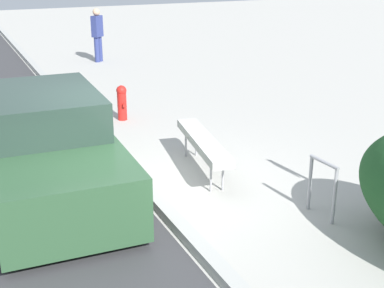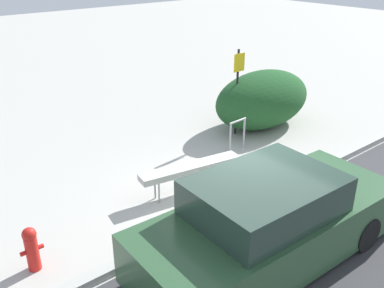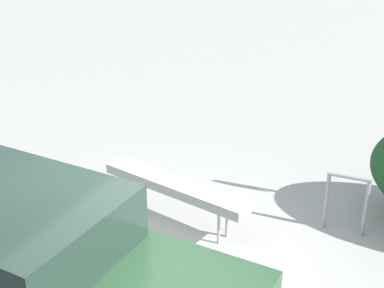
{
  "view_description": "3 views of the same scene",
  "coord_description": "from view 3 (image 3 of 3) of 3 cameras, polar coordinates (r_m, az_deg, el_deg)",
  "views": [
    {
      "loc": [
        7.01,
        -2.46,
        3.43
      ],
      "look_at": [
        0.95,
        0.33,
        1.04
      ],
      "focal_mm": 50.0,
      "sensor_mm": 36.0,
      "label": 1
    },
    {
      "loc": [
        -5.22,
        -4.84,
        4.59
      ],
      "look_at": [
        -0.39,
        1.09,
        1.09
      ],
      "focal_mm": 40.0,
      "sensor_mm": 36.0,
      "label": 2
    },
    {
      "loc": [
        2.63,
        -4.34,
        3.97
      ],
      "look_at": [
        -0.33,
        1.55,
        1.0
      ],
      "focal_mm": 50.0,
      "sensor_mm": 36.0,
      "label": 3
    }
  ],
  "objects": [
    {
      "name": "bike_rack",
      "position": [
        7.22,
        16.16,
        -5.51
      ],
      "size": [
        0.55,
        0.08,
        0.83
      ],
      "rotation": [
        0.0,
        0.0,
        0.05
      ],
      "color": "#99999E",
      "rests_on": "ground_plane"
    },
    {
      "name": "bench",
      "position": [
        7.14,
        -1.84,
        -4.57
      ],
      "size": [
        2.24,
        0.72,
        0.6
      ],
      "rotation": [
        0.0,
        0.0,
        -0.17
      ],
      "color": "#99999E",
      "rests_on": "ground_plane"
    },
    {
      "name": "curb",
      "position": [
        6.41,
        -3.71,
        -13.36
      ],
      "size": [
        60.0,
        0.2,
        0.13
      ],
      "color": "#A8A8A3",
      "rests_on": "ground_plane"
    },
    {
      "name": "parked_car_near",
      "position": [
        5.63,
        -17.63,
        -12.83
      ],
      "size": [
        4.67,
        1.93,
        1.51
      ],
      "rotation": [
        0.0,
        0.0,
        -0.03
      ],
      "color": "black",
      "rests_on": "ground_plane"
    },
    {
      "name": "ground_plane",
      "position": [
        6.45,
        -3.7,
        -13.81
      ],
      "size": [
        60.0,
        60.0,
        0.0
      ],
      "primitive_type": "plane",
      "color": "#ADAAA3"
    }
  ]
}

